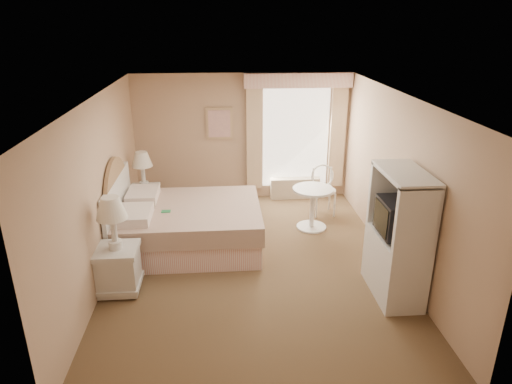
{
  "coord_description": "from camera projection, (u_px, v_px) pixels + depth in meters",
  "views": [
    {
      "loc": [
        -0.43,
        -6.0,
        3.49
      ],
      "look_at": [
        0.07,
        0.3,
        1.05
      ],
      "focal_mm": 32.0,
      "sensor_mm": 36.0,
      "label": 1
    }
  ],
  "objects": [
    {
      "name": "room",
      "position": [
        253.0,
        186.0,
        6.42
      ],
      "size": [
        4.21,
        5.51,
        2.51
      ],
      "color": "brown",
      "rests_on": "ground"
    },
    {
      "name": "window",
      "position": [
        296.0,
        133.0,
        8.93
      ],
      "size": [
        2.05,
        0.22,
        2.51
      ],
      "color": "white",
      "rests_on": "room"
    },
    {
      "name": "framed_art",
      "position": [
        219.0,
        124.0,
        8.8
      ],
      "size": [
        0.52,
        0.04,
        0.62
      ],
      "color": "tan",
      "rests_on": "room"
    },
    {
      "name": "bed",
      "position": [
        180.0,
        224.0,
        7.26
      ],
      "size": [
        2.31,
        1.82,
        1.61
      ],
      "color": "#DB938E",
      "rests_on": "room"
    },
    {
      "name": "nightstand_near",
      "position": [
        117.0,
        257.0,
        6.02
      ],
      "size": [
        0.56,
        0.56,
        1.35
      ],
      "color": "silver",
      "rests_on": "room"
    },
    {
      "name": "nightstand_far",
      "position": [
        145.0,
        193.0,
        8.32
      ],
      "size": [
        0.51,
        0.51,
        1.23
      ],
      "color": "silver",
      "rests_on": "room"
    },
    {
      "name": "round_table",
      "position": [
        313.0,
        202.0,
        7.87
      ],
      "size": [
        0.7,
        0.7,
        0.74
      ],
      "color": "silver",
      "rests_on": "room"
    },
    {
      "name": "cafe_chair",
      "position": [
        323.0,
        186.0,
        8.48
      ],
      "size": [
        0.46,
        0.46,
        0.92
      ],
      "rotation": [
        0.0,
        0.0,
        0.05
      ],
      "color": "silver",
      "rests_on": "room"
    },
    {
      "name": "armoire",
      "position": [
        397.0,
        245.0,
        5.9
      ],
      "size": [
        0.52,
        1.04,
        1.73
      ],
      "color": "silver",
      "rests_on": "room"
    }
  ]
}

